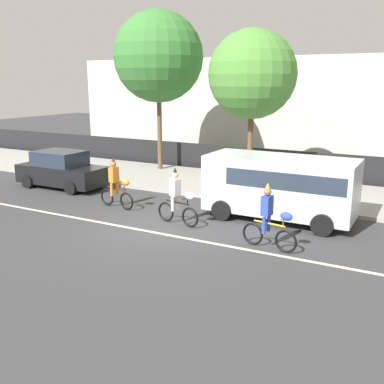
{
  "coord_description": "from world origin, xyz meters",
  "views": [
    {
      "loc": [
        7.72,
        -11.76,
        4.66
      ],
      "look_at": [
        0.7,
        1.2,
        1.0
      ],
      "focal_mm": 42.0,
      "sensor_mm": 36.0,
      "label": 1
    }
  ],
  "objects": [
    {
      "name": "building_backdrop",
      "position": [
        -0.8,
        18.0,
        3.03
      ],
      "size": [
        28.0,
        8.0,
        6.05
      ],
      "primitive_type": "cube",
      "color": "beige",
      "rests_on": "ground"
    },
    {
      "name": "road_centre_line",
      "position": [
        0.0,
        -0.5,
        0.0
      ],
      "size": [
        36.0,
        0.14,
        0.01
      ],
      "primitive_type": "cube",
      "color": "beige",
      "rests_on": "ground"
    },
    {
      "name": "parade_cyclist_orange",
      "position": [
        -2.53,
        1.23,
        0.84
      ],
      "size": [
        1.71,
        0.52,
        1.92
      ],
      "color": "black",
      "rests_on": "ground"
    },
    {
      "name": "parked_van_silver",
      "position": [
        3.36,
        2.7,
        1.28
      ],
      "size": [
        5.0,
        2.22,
        2.18
      ],
      "color": "silver",
      "rests_on": "ground"
    },
    {
      "name": "fence_line",
      "position": [
        0.0,
        9.4,
        0.7
      ],
      "size": [
        40.0,
        0.08,
        1.4
      ],
      "primitive_type": "cube",
      "color": "black",
      "rests_on": "ground"
    },
    {
      "name": "parade_cyclist_zebra",
      "position": [
        0.5,
        0.59,
        0.84
      ],
      "size": [
        1.71,
        0.53,
        1.92
      ],
      "color": "black",
      "rests_on": "ground"
    },
    {
      "name": "sidewalk_curb",
      "position": [
        0.0,
        6.5,
        0.07
      ],
      "size": [
        60.0,
        5.0,
        0.15
      ],
      "primitive_type": "cube",
      "color": "#9E9B93",
      "rests_on": "ground"
    },
    {
      "name": "street_tree_far_corner",
      "position": [
        0.57,
        6.84,
        4.92
      ],
      "size": [
        3.8,
        3.8,
        6.68
      ],
      "color": "brown",
      "rests_on": "sidewalk_curb"
    },
    {
      "name": "parade_cyclist_cobalt",
      "position": [
        3.91,
        -0.12,
        0.84
      ],
      "size": [
        1.71,
        0.52,
        1.92
      ],
      "color": "black",
      "rests_on": "ground"
    },
    {
      "name": "parked_car_black",
      "position": [
        -6.76,
        2.76,
        0.78
      ],
      "size": [
        4.1,
        1.92,
        1.64
      ],
      "color": "black",
      "rests_on": "ground"
    },
    {
      "name": "ground_plane",
      "position": [
        0.0,
        0.0,
        0.0
      ],
      "size": [
        80.0,
        80.0,
        0.0
      ],
      "primitive_type": "plane",
      "color": "#38383A"
    },
    {
      "name": "street_tree_near_lamp",
      "position": [
        -4.86,
        7.93,
        5.81
      ],
      "size": [
        4.5,
        4.5,
        7.92
      ],
      "color": "brown",
      "rests_on": "sidewalk_curb"
    }
  ]
}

